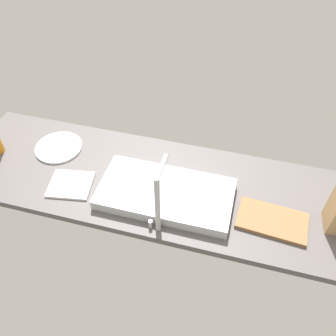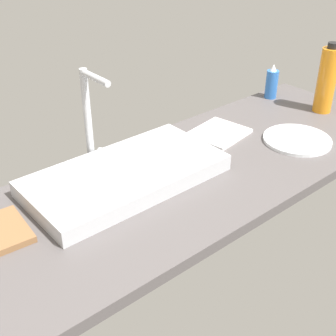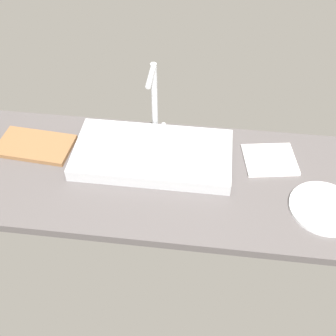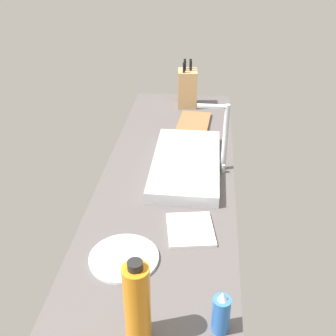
{
  "view_description": "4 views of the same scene",
  "coord_description": "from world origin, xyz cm",
  "px_view_note": "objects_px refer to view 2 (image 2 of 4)",
  "views": [
    {
      "loc": [
        -33.44,
        103.45,
        126.84
      ],
      "look_at": [
        -4.49,
        -4.1,
        10.33
      ],
      "focal_mm": 37.07,
      "sensor_mm": 36.0,
      "label": 1
    },
    {
      "loc": [
        -73.52,
        -91.42,
        79.58
      ],
      "look_at": [
        1.92,
        -2.04,
        9.81
      ],
      "focal_mm": 49.47,
      "sensor_mm": 36.0,
      "label": 2
    },
    {
      "loc": [
        13.09,
        -105.71,
        117.81
      ],
      "look_at": [
        0.8,
        -4.35,
        11.97
      ],
      "focal_mm": 44.72,
      "sensor_mm": 36.0,
      "label": 3
    },
    {
      "loc": [
        161.51,
        16.65,
        104.93
      ],
      "look_at": [
        3.08,
        0.35,
        8.98
      ],
      "focal_mm": 45.23,
      "sensor_mm": 36.0,
      "label": 4
    }
  ],
  "objects_px": {
    "sink_basin": "(126,175)",
    "faucet": "(90,112)",
    "soap_bottle": "(272,83)",
    "dish_towel": "(219,133)",
    "dinner_plate": "(297,140)",
    "water_bottle": "(327,80)"
  },
  "relations": [
    {
      "from": "dish_towel",
      "to": "faucet",
      "type": "bearing_deg",
      "value": 166.58
    },
    {
      "from": "faucet",
      "to": "water_bottle",
      "type": "xyz_separation_m",
      "value": [
        0.93,
        -0.23,
        -0.05
      ]
    },
    {
      "from": "sink_basin",
      "to": "water_bottle",
      "type": "bearing_deg",
      "value": -4.43
    },
    {
      "from": "soap_bottle",
      "to": "dish_towel",
      "type": "xyz_separation_m",
      "value": [
        -0.43,
        -0.11,
        -0.06
      ]
    },
    {
      "from": "sink_basin",
      "to": "water_bottle",
      "type": "distance_m",
      "value": 0.93
    },
    {
      "from": "soap_bottle",
      "to": "dinner_plate",
      "type": "bearing_deg",
      "value": -127.65
    },
    {
      "from": "faucet",
      "to": "soap_bottle",
      "type": "bearing_deg",
      "value": -0.17
    },
    {
      "from": "water_bottle",
      "to": "dish_towel",
      "type": "distance_m",
      "value": 0.5
    },
    {
      "from": "faucet",
      "to": "dinner_plate",
      "type": "relative_size",
      "value": 1.33
    },
    {
      "from": "soap_bottle",
      "to": "dish_towel",
      "type": "relative_size",
      "value": 0.75
    },
    {
      "from": "dish_towel",
      "to": "water_bottle",
      "type": "bearing_deg",
      "value": -14.0
    },
    {
      "from": "dinner_plate",
      "to": "dish_towel",
      "type": "bearing_deg",
      "value": 128.81
    },
    {
      "from": "sink_basin",
      "to": "soap_bottle",
      "type": "distance_m",
      "value": 0.89
    },
    {
      "from": "faucet",
      "to": "dish_towel",
      "type": "distance_m",
      "value": 0.51
    },
    {
      "from": "faucet",
      "to": "sink_basin",
      "type": "bearing_deg",
      "value": -85.12
    },
    {
      "from": "faucet",
      "to": "dinner_plate",
      "type": "distance_m",
      "value": 0.74
    },
    {
      "from": "soap_bottle",
      "to": "dish_towel",
      "type": "height_order",
      "value": "soap_bottle"
    },
    {
      "from": "sink_basin",
      "to": "faucet",
      "type": "distance_m",
      "value": 0.22
    },
    {
      "from": "faucet",
      "to": "soap_bottle",
      "type": "distance_m",
      "value": 0.9
    },
    {
      "from": "dish_towel",
      "to": "soap_bottle",
      "type": "bearing_deg",
      "value": 14.21
    },
    {
      "from": "sink_basin",
      "to": "dinner_plate",
      "type": "relative_size",
      "value": 2.5
    },
    {
      "from": "dish_towel",
      "to": "sink_basin",
      "type": "bearing_deg",
      "value": -174.13
    }
  ]
}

